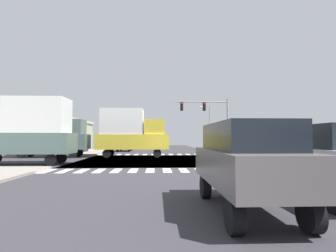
{
  "coord_description": "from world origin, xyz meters",
  "views": [
    {
      "loc": [
        -0.34,
        -22.66,
        1.94
      ],
      "look_at": [
        1.01,
        9.24,
        3.41
      ],
      "focal_mm": 27.48,
      "sensor_mm": 36.0,
      "label": 1
    }
  ],
  "objects_px": {
    "traffic_signal_mast": "(208,113)",
    "suv_trailing_2": "(324,155)",
    "suv_inner_4": "(125,142)",
    "street_lamp": "(208,123)",
    "sedan_nearside_1": "(148,142)",
    "box_truck_crossing_1": "(26,129)",
    "suv_middle_3": "(245,158)",
    "box_truck_outer_3": "(131,132)",
    "bank_building": "(33,135)",
    "box_truck_queued_2": "(49,132)"
  },
  "relations": [
    {
      "from": "suv_trailing_2",
      "to": "suv_middle_3",
      "type": "distance_m",
      "value": 3.26
    },
    {
      "from": "traffic_signal_mast",
      "to": "sedan_nearside_1",
      "type": "relative_size",
      "value": 1.53
    },
    {
      "from": "traffic_signal_mast",
      "to": "box_truck_outer_3",
      "type": "bearing_deg",
      "value": -156.11
    },
    {
      "from": "street_lamp",
      "to": "bank_building",
      "type": "height_order",
      "value": "street_lamp"
    },
    {
      "from": "bank_building",
      "to": "suv_trailing_2",
      "type": "xyz_separation_m",
      "value": [
        23.57,
        -30.61,
        -0.9
      ]
    },
    {
      "from": "traffic_signal_mast",
      "to": "suv_trailing_2",
      "type": "height_order",
      "value": "traffic_signal_mast"
    },
    {
      "from": "traffic_signal_mast",
      "to": "suv_trailing_2",
      "type": "distance_m",
      "value": 22.22
    },
    {
      "from": "sedan_nearside_1",
      "to": "box_truck_crossing_1",
      "type": "relative_size",
      "value": 0.6
    },
    {
      "from": "box_truck_crossing_1",
      "to": "box_truck_outer_3",
      "type": "height_order",
      "value": "same"
    },
    {
      "from": "street_lamp",
      "to": "box_truck_crossing_1",
      "type": "relative_size",
      "value": 0.99
    },
    {
      "from": "street_lamp",
      "to": "suv_middle_3",
      "type": "height_order",
      "value": "street_lamp"
    },
    {
      "from": "street_lamp",
      "to": "suv_trailing_2",
      "type": "height_order",
      "value": "street_lamp"
    },
    {
      "from": "box_truck_queued_2",
      "to": "suv_inner_4",
      "type": "height_order",
      "value": "box_truck_queued_2"
    },
    {
      "from": "sedan_nearside_1",
      "to": "suv_middle_3",
      "type": "height_order",
      "value": "suv_middle_3"
    },
    {
      "from": "box_truck_outer_3",
      "to": "sedan_nearside_1",
      "type": "bearing_deg",
      "value": 177.22
    },
    {
      "from": "street_lamp",
      "to": "box_truck_outer_3",
      "type": "distance_m",
      "value": 18.96
    },
    {
      "from": "bank_building",
      "to": "box_truck_crossing_1",
      "type": "height_order",
      "value": "box_truck_crossing_1"
    },
    {
      "from": "traffic_signal_mast",
      "to": "box_truck_outer_3",
      "type": "distance_m",
      "value": 9.68
    },
    {
      "from": "box_truck_queued_2",
      "to": "suv_trailing_2",
      "type": "bearing_deg",
      "value": 41.65
    },
    {
      "from": "box_truck_crossing_1",
      "to": "suv_middle_3",
      "type": "relative_size",
      "value": 1.57
    },
    {
      "from": "bank_building",
      "to": "box_truck_outer_3",
      "type": "xyz_separation_m",
      "value": [
        15.56,
        -12.48,
        0.27
      ]
    },
    {
      "from": "box_truck_crossing_1",
      "to": "street_lamp",
      "type": "bearing_deg",
      "value": -38.63
    },
    {
      "from": "street_lamp",
      "to": "box_truck_outer_3",
      "type": "bearing_deg",
      "value": -125.51
    },
    {
      "from": "bank_building",
      "to": "suv_inner_4",
      "type": "relative_size",
      "value": 3.55
    },
    {
      "from": "box_truck_crossing_1",
      "to": "suv_inner_4",
      "type": "xyz_separation_m",
      "value": [
        4.92,
        18.16,
        -1.17
      ]
    },
    {
      "from": "sedan_nearside_1",
      "to": "suv_middle_3",
      "type": "xyz_separation_m",
      "value": [
        4.0,
        -40.16,
        0.28
      ]
    },
    {
      "from": "traffic_signal_mast",
      "to": "box_truck_queued_2",
      "type": "bearing_deg",
      "value": -167.17
    },
    {
      "from": "box_truck_queued_2",
      "to": "bank_building",
      "type": "bearing_deg",
      "value": -149.18
    },
    {
      "from": "traffic_signal_mast",
      "to": "suv_trailing_2",
      "type": "xyz_separation_m",
      "value": [
        -0.59,
        -21.94,
        -3.46
      ]
    },
    {
      "from": "box_truck_queued_2",
      "to": "suv_middle_3",
      "type": "xyz_separation_m",
      "value": [
        13.13,
        -19.42,
        -1.17
      ]
    },
    {
      "from": "box_truck_crossing_1",
      "to": "suv_middle_3",
      "type": "distance_m",
      "value": 17.25
    },
    {
      "from": "box_truck_crossing_1",
      "to": "bank_building",
      "type": "bearing_deg",
      "value": 23.96
    },
    {
      "from": "traffic_signal_mast",
      "to": "box_truck_crossing_1",
      "type": "bearing_deg",
      "value": -145.13
    },
    {
      "from": "box_truck_crossing_1",
      "to": "box_truck_queued_2",
      "type": "xyz_separation_m",
      "value": [
        -1.21,
        7.0,
        0.0
      ]
    },
    {
      "from": "box_truck_queued_2",
      "to": "traffic_signal_mast",
      "type": "bearing_deg",
      "value": 102.83
    },
    {
      "from": "traffic_signal_mast",
      "to": "suv_inner_4",
      "type": "relative_size",
      "value": 1.43
    },
    {
      "from": "box_truck_crossing_1",
      "to": "sedan_nearside_1",
      "type": "bearing_deg",
      "value": -15.92
    },
    {
      "from": "suv_middle_3",
      "to": "box_truck_outer_3",
      "type": "xyz_separation_m",
      "value": [
        -5.01,
        19.42,
        1.17
      ]
    },
    {
      "from": "street_lamp",
      "to": "sedan_nearside_1",
      "type": "height_order",
      "value": "street_lamp"
    },
    {
      "from": "street_lamp",
      "to": "sedan_nearside_1",
      "type": "bearing_deg",
      "value": 151.59
    },
    {
      "from": "street_lamp",
      "to": "box_truck_crossing_1",
      "type": "bearing_deg",
      "value": -128.63
    },
    {
      "from": "suv_middle_3",
      "to": "suv_inner_4",
      "type": "distance_m",
      "value": 31.37
    },
    {
      "from": "traffic_signal_mast",
      "to": "sedan_nearside_1",
      "type": "height_order",
      "value": "traffic_signal_mast"
    },
    {
      "from": "suv_inner_4",
      "to": "box_truck_outer_3",
      "type": "bearing_deg",
      "value": 100.12
    },
    {
      "from": "traffic_signal_mast",
      "to": "box_truck_outer_3",
      "type": "relative_size",
      "value": 0.91
    },
    {
      "from": "box_truck_crossing_1",
      "to": "suv_inner_4",
      "type": "distance_m",
      "value": 18.85
    },
    {
      "from": "bank_building",
      "to": "traffic_signal_mast",
      "type": "bearing_deg",
      "value": -19.73
    },
    {
      "from": "suv_middle_3",
      "to": "suv_inner_4",
      "type": "xyz_separation_m",
      "value": [
        -7.0,
        30.58,
        0.0
      ]
    },
    {
      "from": "suv_inner_4",
      "to": "box_truck_crossing_1",
      "type": "bearing_deg",
      "value": 74.85
    },
    {
      "from": "street_lamp",
      "to": "box_truck_crossing_1",
      "type": "height_order",
      "value": "street_lamp"
    }
  ]
}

